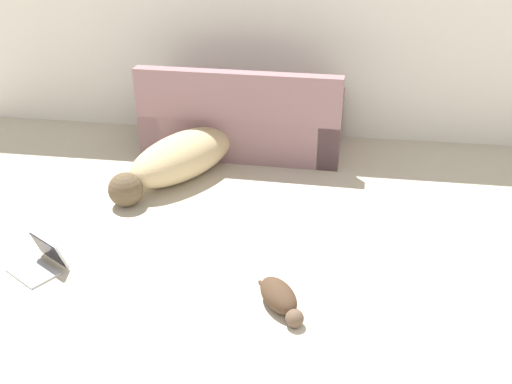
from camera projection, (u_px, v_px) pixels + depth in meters
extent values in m
cube|color=silver|center=(325.00, 5.00, 5.50)|extent=(7.90, 0.06, 2.67)
cube|color=gray|center=(244.00, 128.00, 5.69)|extent=(1.94, 0.84, 0.42)
cube|color=gray|center=(237.00, 97.00, 5.20)|extent=(1.92, 0.19, 0.46)
cube|color=gray|center=(331.00, 127.00, 5.53)|extent=(0.22, 0.79, 0.56)
cube|color=gray|center=(162.00, 117.00, 5.80)|extent=(0.22, 0.79, 0.56)
ellipsoid|color=tan|center=(183.00, 156.00, 5.13)|extent=(1.02, 1.30, 0.41)
sphere|color=brown|center=(126.00, 190.00, 4.68)|extent=(0.39, 0.39, 0.29)
cylinder|color=tan|center=(237.00, 147.00, 5.74)|extent=(0.20, 0.29, 0.06)
ellipsoid|color=#473323|center=(278.00, 295.00, 3.55)|extent=(0.35, 0.39, 0.16)
sphere|color=brown|center=(295.00, 318.00, 3.40)|extent=(0.16, 0.16, 0.11)
cylinder|color=#473323|center=(263.00, 285.00, 3.76)|extent=(0.07, 0.09, 0.02)
cube|color=#B7B7BC|center=(33.00, 272.00, 3.89)|extent=(0.39, 0.36, 0.02)
cube|color=#B7B7BC|center=(49.00, 249.00, 3.94)|extent=(0.32, 0.24, 0.21)
cube|color=black|center=(48.00, 250.00, 3.93)|extent=(0.29, 0.21, 0.19)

